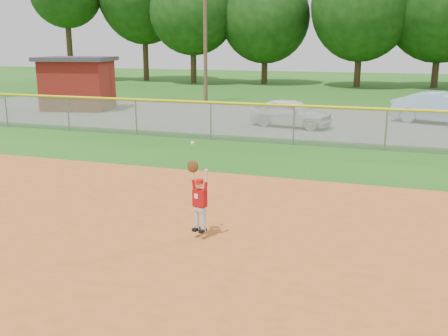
# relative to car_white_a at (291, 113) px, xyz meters

# --- Properties ---
(ground) EXTENTS (120.00, 120.00, 0.00)m
(ground) POSITION_rel_car_white_a_xyz_m (0.88, -14.03, -0.67)
(ground) COLOR #205713
(ground) RESTS_ON ground
(clay_infield) EXTENTS (24.00, 16.00, 0.04)m
(clay_infield) POSITION_rel_car_white_a_xyz_m (0.88, -17.03, -0.65)
(clay_infield) COLOR #B15520
(clay_infield) RESTS_ON ground
(parking_strip) EXTENTS (44.00, 10.00, 0.03)m
(parking_strip) POSITION_rel_car_white_a_xyz_m (0.88, 1.97, -0.66)
(parking_strip) COLOR gray
(parking_strip) RESTS_ON ground
(car_white_a) EXTENTS (4.00, 2.25, 1.29)m
(car_white_a) POSITION_rel_car_white_a_xyz_m (0.00, 0.00, 0.00)
(car_white_a) COLOR white
(car_white_a) RESTS_ON parking_strip
(car_blue) EXTENTS (4.75, 2.81, 1.48)m
(car_blue) POSITION_rel_car_white_a_xyz_m (6.65, 3.12, 0.10)
(car_blue) COLOR #84A8C6
(car_blue) RESTS_ON parking_strip
(utility_shed) EXTENTS (4.57, 3.87, 3.01)m
(utility_shed) POSITION_rel_car_white_a_xyz_m (-12.82, 2.22, 0.86)
(utility_shed) COLOR #5C140D
(utility_shed) RESTS_ON ground
(outfield_fence) EXTENTS (40.06, 0.10, 1.55)m
(outfield_fence) POSITION_rel_car_white_a_xyz_m (0.88, -4.03, 0.21)
(outfield_fence) COLOR gray
(outfield_fence) RESTS_ON ground
(power_lines) EXTENTS (19.40, 0.24, 9.00)m
(power_lines) POSITION_rel_car_white_a_xyz_m (1.88, 7.97, 4.00)
(power_lines) COLOR #4C3823
(power_lines) RESTS_ON ground
(ballplayer) EXTENTS (0.48, 0.26, 1.79)m
(ballplayer) POSITION_rel_car_white_a_xyz_m (0.87, -13.94, 0.21)
(ballplayer) COLOR silver
(ballplayer) RESTS_ON ground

